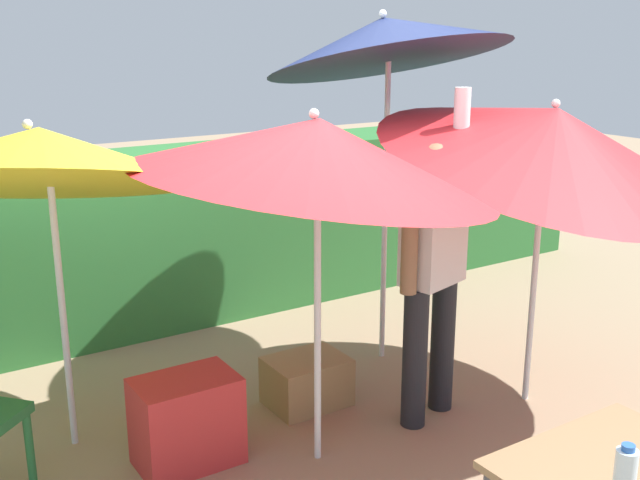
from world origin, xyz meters
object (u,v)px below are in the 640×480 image
Objects in this scene: umbrella_yellow at (39,157)px; cooler_box at (187,421)px; umbrella_navy at (549,137)px; person_vendor at (433,263)px; umbrella_rainbow at (386,40)px; crate_cardboard at (307,381)px; umbrella_orange at (316,151)px.

umbrella_yellow reaches higher than cooler_box.
umbrella_navy is 3.97× the size of cooler_box.
cooler_box is at bearing 168.24° from person_vendor.
umbrella_navy reaches higher than cooler_box.
umbrella_yellow is (-2.12, 0.01, -0.54)m from umbrella_rainbow.
umbrella_yellow is at bearing 131.93° from cooler_box.
crate_cardboard is (-0.77, -0.31, -1.97)m from umbrella_rainbow.
person_vendor is at bearing -11.76° from cooler_box.
cooler_box is at bearing -48.07° from umbrella_yellow.
umbrella_rainbow is 1.46m from person_vendor.
umbrella_navy is at bearing -21.03° from umbrella_yellow.
cooler_box is at bearing -165.86° from crate_cardboard.
umbrella_rainbow reaches higher than cooler_box.
cooler_box is 0.89m from crate_cardboard.
umbrella_orange is 3.71× the size of cooler_box.
umbrella_rainbow is 1.18m from umbrella_navy.
umbrella_orange is 1.37m from umbrella_yellow.
umbrella_orange is 1.04m from person_vendor.
umbrella_yellow is 2.13m from person_vendor.
umbrella_orange is 1.54m from cooler_box.
umbrella_rainbow is 1.20× the size of umbrella_yellow.
crate_cardboard is at bearing 63.07° from umbrella_orange.
umbrella_yellow is 0.99× the size of umbrella_navy.
umbrella_navy reaches higher than umbrella_yellow.
umbrella_orange is at bearing -116.93° from crate_cardboard.
person_vendor is (-0.26, -0.81, -1.18)m from umbrella_rainbow.
umbrella_yellow is at bearing 158.97° from umbrella_navy.
umbrella_navy is at bearing -28.70° from crate_cardboard.
umbrella_orange is at bearing -26.83° from cooler_box.
umbrella_rainbow reaches higher than umbrella_yellow.
umbrella_orange is 1.59m from crate_cardboard.
crate_cardboard is at bearing 14.14° from cooler_box.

